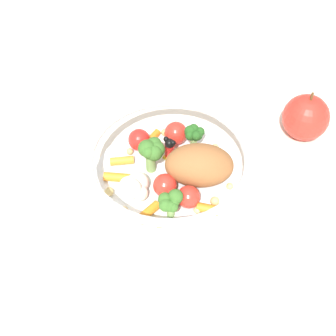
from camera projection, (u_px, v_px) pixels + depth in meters
name	position (u px, v px, depth m)	size (l,w,h in m)	color
ground_plane	(174.00, 184.00, 0.67)	(2.40, 2.40, 0.00)	silver
food_container	(172.00, 168.00, 0.64)	(0.21, 0.21, 0.07)	white
loose_apple	(306.00, 117.00, 0.70)	(0.07, 0.07, 0.08)	red
folded_napkin	(47.00, 314.00, 0.54)	(0.13, 0.12, 0.01)	silver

